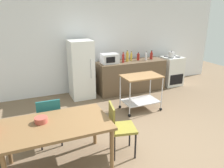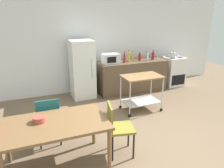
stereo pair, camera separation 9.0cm
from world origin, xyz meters
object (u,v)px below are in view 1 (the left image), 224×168
(bottle_soy_sauce, at_px, (127,57))
(bottle_soda, at_px, (146,57))
(kitchen_cart, at_px, (141,87))
(dining_table, at_px, (57,128))
(refrigerator, at_px, (81,70))
(fruit_bowl, at_px, (41,120))
(bottle_sparkling_water, at_px, (131,57))
(stove_oven, at_px, (171,71))
(bottle_wine, at_px, (151,56))
(bottle_hot_sauce, at_px, (138,57))
(kettle, at_px, (171,55))
(chair_olive, at_px, (119,126))
(microwave, at_px, (110,59))
(bottle_sesame_oil, at_px, (123,58))
(chair_teal, at_px, (49,118))

(bottle_soy_sauce, bearing_deg, bottle_soda, -6.06)
(kitchen_cart, bearing_deg, dining_table, -148.67)
(dining_table, xyz_separation_m, refrigerator, (1.09, 2.66, 0.10))
(fruit_bowl, bearing_deg, bottle_sparkling_water, 42.23)
(stove_oven, distance_m, bottle_wine, 0.96)
(stove_oven, bearing_deg, bottle_hot_sauce, -179.71)
(bottle_sparkling_water, xyz_separation_m, kettle, (1.29, -0.15, -0.01))
(refrigerator, relative_size, bottle_wine, 5.96)
(stove_oven, distance_m, bottle_hot_sauce, 1.34)
(dining_table, height_order, chair_olive, chair_olive)
(kitchen_cart, relative_size, bottle_sparkling_water, 3.43)
(microwave, height_order, bottle_wine, same)
(dining_table, height_order, kitchen_cart, kitchen_cart)
(bottle_soda, height_order, bottle_wine, bottle_wine)
(microwave, bearing_deg, dining_table, -126.25)
(chair_olive, relative_size, bottle_soy_sauce, 2.82)
(stove_oven, bearing_deg, refrigerator, 178.40)
(bottle_sparkling_water, bearing_deg, microwave, -173.74)
(microwave, distance_m, bottle_sparkling_water, 0.71)
(bottle_sesame_oil, distance_m, bottle_soda, 0.74)
(dining_table, xyz_separation_m, kettle, (3.87, 2.48, 0.33))
(stove_oven, relative_size, bottle_sparkling_water, 3.47)
(fruit_bowl, bearing_deg, stove_oven, 30.48)
(dining_table, distance_m, kettle, 4.61)
(bottle_soy_sauce, bearing_deg, bottle_sesame_oil, -157.35)
(chair_olive, bearing_deg, refrigerator, 9.18)
(chair_olive, relative_size, fruit_bowl, 4.82)
(refrigerator, distance_m, bottle_soda, 1.92)
(bottle_soda, bearing_deg, kettle, -0.74)
(refrigerator, xyz_separation_m, bottle_wine, (2.11, -0.11, 0.23))
(bottle_sparkling_water, bearing_deg, fruit_bowl, -137.77)
(kettle, bearing_deg, chair_teal, -155.00)
(bottle_sparkling_water, distance_m, kettle, 1.30)
(chair_olive, bearing_deg, kettle, -37.19)
(bottle_sesame_oil, height_order, bottle_wine, bottle_sesame_oil)
(bottle_hot_sauce, bearing_deg, kettle, -4.81)
(fruit_bowl, bearing_deg, bottle_soy_sauce, 43.15)
(refrigerator, bearing_deg, chair_teal, -119.37)
(refrigerator, distance_m, bottle_sparkling_water, 1.50)
(chair_olive, xyz_separation_m, bottle_soy_sauce, (1.45, 2.59, 0.52))
(bottle_sparkling_water, distance_m, bottle_wine, 0.63)
(dining_table, xyz_separation_m, bottle_wine, (3.20, 2.55, 0.33))
(dining_table, xyz_separation_m, chair_olive, (0.96, -0.04, -0.15))
(stove_oven, bearing_deg, bottle_sesame_oil, -176.97)
(kitchen_cart, bearing_deg, bottle_soy_sauce, 78.40)
(microwave, bearing_deg, stove_oven, 0.69)
(bottle_hot_sauce, relative_size, kettle, 0.97)
(bottle_soda, relative_size, fruit_bowl, 1.35)
(bottle_soy_sauce, height_order, bottle_hot_sauce, bottle_soy_sauce)
(bottle_soda, bearing_deg, microwave, 176.84)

